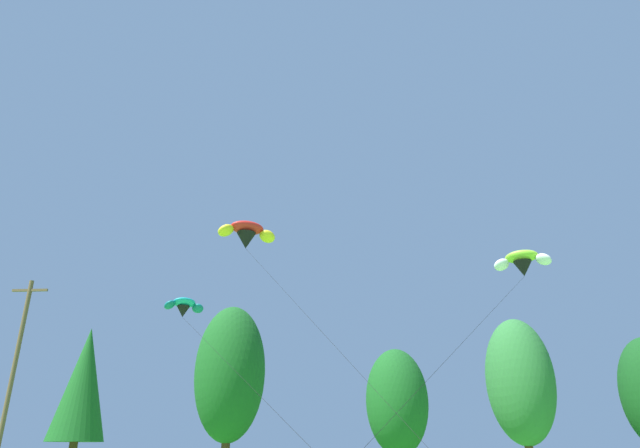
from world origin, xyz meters
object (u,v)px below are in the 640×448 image
at_px(parafoil_kite_high_lime_white, 522,263).
at_px(parafoil_kite_far_teal, 184,307).
at_px(utility_pole, 12,376).
at_px(parafoil_kite_mid_red_yellow, 247,234).

height_order(parafoil_kite_high_lime_white, parafoil_kite_far_teal, parafoil_kite_high_lime_white).
relative_size(utility_pole, parafoil_kite_high_lime_white, 0.68).
relative_size(parafoil_kite_mid_red_yellow, parafoil_kite_far_teal, 0.79).
distance_m(parafoil_kite_high_lime_white, parafoil_kite_far_teal, 21.81).
bearing_deg(parafoil_kite_high_lime_white, parafoil_kite_far_teal, 177.36).
bearing_deg(utility_pole, parafoil_kite_high_lime_white, 3.74).
bearing_deg(parafoil_kite_far_teal, parafoil_kite_high_lime_white, -2.64).
bearing_deg(parafoil_kite_high_lime_white, utility_pole, -176.26).
relative_size(parafoil_kite_high_lime_white, parafoil_kite_far_teal, 0.94).
xyz_separation_m(utility_pole, parafoil_kite_high_lime_white, (30.39, 1.99, 6.95)).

